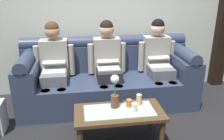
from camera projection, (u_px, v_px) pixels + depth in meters
back_wall_patterned at (103, 1)px, 3.63m from camera, size 6.00×0.12×2.90m
couch at (108, 79)px, 3.52m from camera, size 2.48×0.88×0.96m
person_left at (54, 63)px, 3.31m from camera, size 0.56×0.67×1.22m
person_middle at (108, 60)px, 3.41m from camera, size 0.56×0.67×1.22m
person_right at (158, 58)px, 3.52m from camera, size 0.56×0.67×1.22m
coffee_table at (119, 115)px, 2.64m from camera, size 0.99×0.48×0.39m
flower_vase at (115, 92)px, 2.62m from camera, size 0.10×0.10×0.39m
cup_near_left at (134, 107)px, 2.58m from camera, size 0.06×0.06×0.09m
cup_near_right at (129, 103)px, 2.68m from camera, size 0.06×0.06×0.09m
cup_far_center at (139, 100)px, 2.71m from camera, size 0.06×0.06×0.13m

